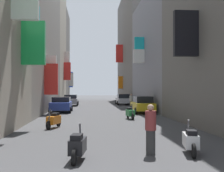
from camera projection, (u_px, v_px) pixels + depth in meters
name	position (u px, v px, depth m)	size (l,w,h in m)	color
ground_plane	(99.00, 109.00, 32.69)	(140.00, 140.00, 0.00)	#424244
building_left_mid_b	(21.00, 32.00, 30.52)	(7.18, 20.41, 16.02)	gray
building_left_mid_c	(44.00, 33.00, 46.34)	(7.07, 11.25, 21.75)	#BCB29E
building_left_far	(52.00, 57.00, 57.00)	(6.84, 10.16, 16.76)	slate
building_right_mid_a	(170.00, 53.00, 33.63)	(7.21, 16.87, 12.63)	gray
building_right_mid_b	(140.00, 48.00, 52.69)	(7.23, 21.31, 18.99)	slate
parked_car_silver	(123.00, 99.00, 42.23)	(1.93, 4.24, 1.51)	#B7B7BC
parked_car_grey	(71.00, 100.00, 39.89)	(1.98, 4.31, 1.45)	slate
parked_car_yellow	(143.00, 104.00, 27.76)	(1.86, 4.16, 1.56)	gold
parked_car_blue	(61.00, 104.00, 28.83)	(2.02, 4.24, 1.45)	navy
scooter_orange	(54.00, 120.00, 17.14)	(0.75, 1.90, 1.13)	orange
scooter_white	(191.00, 140.00, 10.35)	(0.65, 1.91, 1.13)	silver
scooter_green	(130.00, 113.00, 22.22)	(0.56, 1.95, 1.13)	#287F3D
scooter_black	(78.00, 146.00, 9.38)	(0.57, 1.77, 1.13)	black
pedestrian_crossing	(131.00, 101.00, 34.44)	(0.49, 0.49, 1.69)	#282828
pedestrian_near_left	(151.00, 129.00, 10.23)	(0.49, 0.49, 1.72)	#333333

